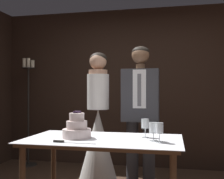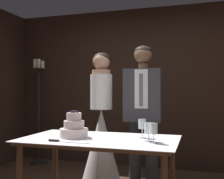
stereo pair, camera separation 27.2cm
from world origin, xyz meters
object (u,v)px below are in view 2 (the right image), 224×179
(tiered_cake, at_px, (74,128))
(wine_glass_near, at_px, (142,125))
(groom, at_px, (143,108))
(wine_glass_middle, at_px, (149,129))
(bride, at_px, (101,137))
(cake_table, at_px, (99,147))
(cake_knife, at_px, (61,141))
(wine_glass_far, at_px, (154,130))
(candle_stand, at_px, (38,108))

(tiered_cake, bearing_deg, wine_glass_near, 14.72)
(wine_glass_near, bearing_deg, tiered_cake, -165.28)
(tiered_cake, relative_size, wine_glass_near, 1.51)
(wine_glass_near, distance_m, groom, 0.71)
(wine_glass_middle, bearing_deg, wine_glass_near, 117.90)
(groom, bearing_deg, bride, 179.95)
(wine_glass_middle, bearing_deg, tiered_cake, 179.55)
(wine_glass_near, bearing_deg, groom, 100.09)
(cake_table, distance_m, cake_knife, 0.40)
(wine_glass_near, xyz_separation_m, wine_glass_middle, (0.09, -0.18, -0.02))
(wine_glass_far, relative_size, candle_stand, 0.10)
(cake_knife, bearing_deg, tiered_cake, 89.65)
(wine_glass_middle, distance_m, bride, 1.17)
(wine_glass_middle, distance_m, groom, 0.90)
(cake_table, bearing_deg, groom, 71.78)
(cake_knife, distance_m, candle_stand, 2.40)
(tiered_cake, bearing_deg, wine_glass_middle, -0.45)
(cake_knife, bearing_deg, cake_table, 49.70)
(cake_table, distance_m, wine_glass_middle, 0.53)
(groom, xyz_separation_m, candle_stand, (-1.96, 0.81, -0.09))
(cake_table, distance_m, candle_stand, 2.36)
(cake_knife, bearing_deg, wine_glass_far, 14.05)
(cake_table, xyz_separation_m, wine_glass_middle, (0.49, -0.04, 0.19))
(cake_knife, relative_size, wine_glass_near, 2.14)
(bride, bearing_deg, candle_stand, 150.32)
(wine_glass_near, height_order, wine_glass_middle, wine_glass_near)
(wine_glass_near, height_order, candle_stand, candle_stand)
(bride, bearing_deg, tiered_cake, -88.91)
(wine_glass_middle, xyz_separation_m, groom, (-0.22, 0.86, 0.14))
(groom, bearing_deg, wine_glass_far, -73.79)
(wine_glass_near, relative_size, wine_glass_middle, 1.08)
(cake_table, relative_size, cake_knife, 3.80)
(tiered_cake, xyz_separation_m, candle_stand, (-1.43, 1.66, 0.07))
(wine_glass_near, relative_size, bride, 0.11)
(wine_glass_middle, relative_size, groom, 0.10)
(bride, xyz_separation_m, candle_stand, (-1.42, 0.81, 0.29))
(wine_glass_middle, height_order, candle_stand, candle_stand)
(wine_glass_near, distance_m, bride, 0.99)
(bride, bearing_deg, groom, -0.05)
(cake_table, bearing_deg, wine_glass_far, -11.97)
(cake_knife, xyz_separation_m, groom, (0.53, 1.12, 0.25))
(tiered_cake, distance_m, groom, 1.02)
(wine_glass_middle, relative_size, wine_glass_far, 0.96)
(cake_knife, height_order, wine_glass_near, wine_glass_near)
(tiered_cake, height_order, wine_glass_near, tiered_cake)
(wine_glass_near, relative_size, groom, 0.10)
(wine_glass_middle, bearing_deg, bride, 131.28)
(candle_stand, bearing_deg, wine_glass_middle, -37.52)
(cake_table, height_order, groom, groom)
(wine_glass_middle, height_order, bride, bride)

